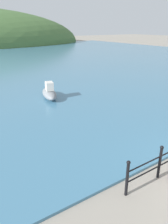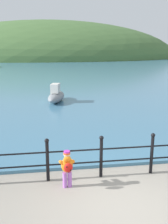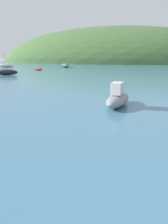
% 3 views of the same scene
% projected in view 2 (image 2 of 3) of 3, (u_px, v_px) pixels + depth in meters
% --- Properties ---
extents(ground_plane, '(200.00, 200.00, 0.00)m').
position_uv_depth(ground_plane, '(124.00, 208.00, 5.95)').
color(ground_plane, gray).
extents(water, '(80.00, 60.00, 0.10)m').
position_uv_depth(water, '(57.00, 70.00, 36.58)').
color(water, teal).
rests_on(water, ground).
extents(far_hillside, '(68.20, 37.51, 19.35)m').
position_uv_depth(far_hillside, '(51.00, 58.00, 69.78)').
color(far_hillside, '#476B38').
rests_on(far_hillside, ground).
extents(iron_railing, '(5.99, 0.12, 1.21)m').
position_uv_depth(iron_railing, '(101.00, 155.00, 7.20)').
color(iron_railing, black).
rests_on(iron_railing, ground).
extents(child_in_coat, '(0.40, 0.54, 1.00)m').
position_uv_depth(child_in_coat, '(67.00, 166.00, 6.65)').
color(child_in_coat, '#AD66C6').
rests_on(child_in_coat, ground).
extents(boat_white_sailboat, '(1.51, 2.69, 1.16)m').
position_uv_depth(boat_white_sailboat, '(56.00, 96.00, 16.34)').
color(boat_white_sailboat, gray).
rests_on(boat_white_sailboat, water).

